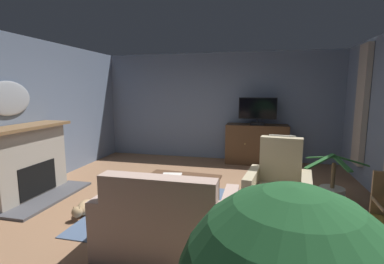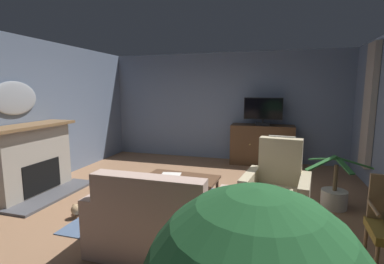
% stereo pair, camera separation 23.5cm
% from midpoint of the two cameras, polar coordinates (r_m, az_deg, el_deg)
% --- Properties ---
extents(ground_plane, '(6.50, 6.92, 0.04)m').
position_cam_midpoint_polar(ground_plane, '(4.47, 0.49, -15.07)').
color(ground_plane, '#936B4C').
extents(wall_back, '(6.50, 0.10, 2.69)m').
position_cam_midpoint_polar(wall_back, '(7.25, 7.47, 5.12)').
color(wall_back, slate).
rests_on(wall_back, ground_plane).
extents(wall_left, '(0.10, 6.92, 2.69)m').
position_cam_midpoint_polar(wall_left, '(5.71, -29.86, 3.14)').
color(wall_left, slate).
rests_on(wall_left, ground_plane).
extents(curtain_panel_far, '(0.10, 0.44, 2.26)m').
position_cam_midpoint_polar(curtain_panel_far, '(6.12, 33.26, 4.43)').
color(curtain_panel_far, '#B2A393').
extents(rug_central, '(2.51, 2.15, 0.01)m').
position_cam_midpoint_polar(rug_central, '(4.30, -1.26, -15.70)').
color(rug_central, slate).
rests_on(rug_central, ground_plane).
extents(fireplace, '(0.90, 1.59, 1.20)m').
position_cam_midpoint_polar(fireplace, '(5.44, -28.61, -5.25)').
color(fireplace, '#4C4C51').
rests_on(fireplace, ground_plane).
extents(wall_mirror_oval, '(0.06, 0.87, 0.56)m').
position_cam_midpoint_polar(wall_mirror_oval, '(5.48, -31.26, 5.89)').
color(wall_mirror_oval, '#B2B7BF').
extents(tv_cabinet, '(1.45, 0.58, 0.95)m').
position_cam_midpoint_polar(tv_cabinet, '(6.93, 14.94, -2.71)').
color(tv_cabinet, '#352315').
rests_on(tv_cabinet, ground_plane).
extents(television, '(0.88, 0.20, 0.64)m').
position_cam_midpoint_polar(television, '(6.77, 15.20, 4.20)').
color(television, black).
rests_on(television, tv_cabinet).
extents(coffee_table, '(1.13, 0.62, 0.46)m').
position_cam_midpoint_polar(coffee_table, '(4.33, -0.58, -9.75)').
color(coffee_table, brown).
rests_on(coffee_table, ground_plane).
extents(tv_remote, '(0.17, 0.06, 0.02)m').
position_cam_midpoint_polar(tv_remote, '(4.22, -2.33, -9.35)').
color(tv_remote, black).
rests_on(tv_remote, coffee_table).
extents(folded_newspaper, '(0.33, 0.27, 0.01)m').
position_cam_midpoint_polar(folded_newspaper, '(4.43, -2.73, -8.60)').
color(folded_newspaper, silver).
rests_on(folded_newspaper, coffee_table).
extents(sofa_floral, '(1.47, 0.91, 0.95)m').
position_cam_midpoint_polar(sofa_floral, '(3.25, -4.28, -17.99)').
color(sofa_floral, '#BC9E8E').
rests_on(sofa_floral, ground_plane).
extents(armchair_facing_sofa, '(0.95, 0.93, 1.12)m').
position_cam_midpoint_polar(armchair_facing_sofa, '(4.12, 18.32, -12.14)').
color(armchair_facing_sofa, tan).
rests_on(armchair_facing_sofa, ground_plane).
extents(potted_plant_small_fern_corner, '(0.96, 0.77, 0.81)m').
position_cam_midpoint_polar(potted_plant_small_fern_corner, '(4.90, 28.14, -11.26)').
color(potted_plant_small_fern_corner, beige).
rests_on(potted_plant_small_fern_corner, ground_plane).
extents(cat, '(0.24, 0.69, 0.22)m').
position_cam_midpoint_polar(cat, '(4.47, -19.69, -13.91)').
color(cat, tan).
rests_on(cat, ground_plane).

